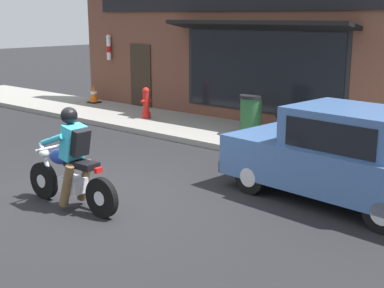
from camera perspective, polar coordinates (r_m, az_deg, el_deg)
name	(u,v)px	position (r m, az deg, el deg)	size (l,w,h in m)	color
ground_plane	(96,200)	(9.02, -10.22, -5.94)	(80.00, 80.00, 0.00)	black
sidewalk_curb	(176,125)	(14.62, -1.68, 2.05)	(2.60, 22.00, 0.14)	gray
storefront_building	(225,48)	(15.23, 3.53, 10.23)	(1.25, 11.30, 4.20)	brown
motorcycle_with_rider	(71,167)	(8.56, -12.77, -2.36)	(0.57, 2.02, 1.62)	black
car_hatchback	(341,156)	(8.94, 15.63, -1.26)	(1.97, 3.91, 1.57)	black
trash_bin	(251,115)	(13.06, 6.30, 3.13)	(0.56, 0.56, 0.98)	#23512D
fire_hydrant	(146,103)	(15.21, -4.92, 4.37)	(0.36, 0.24, 0.88)	red
traffic_cone	(94,94)	(18.20, -10.43, 5.25)	(0.36, 0.36, 0.60)	black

